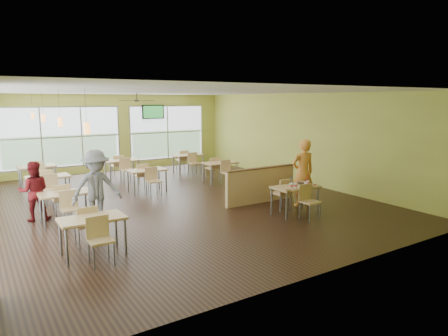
{
  "coord_description": "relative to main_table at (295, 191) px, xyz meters",
  "views": [
    {
      "loc": [
        -5.02,
        -10.56,
        2.97
      ],
      "look_at": [
        1.21,
        -0.78,
        0.98
      ],
      "focal_mm": 32.0,
      "sensor_mm": 36.0,
      "label": 1
    }
  ],
  "objects": [
    {
      "name": "cup_red_near",
      "position": [
        0.17,
        -0.2,
        0.19
      ],
      "size": [
        0.09,
        0.09,
        0.34
      ],
      "color": "white",
      "rests_on": "main_table"
    },
    {
      "name": "wrapper_mid",
      "position": [
        0.12,
        0.21,
        0.14
      ],
      "size": [
        0.24,
        0.22,
        0.05
      ],
      "primitive_type": "ellipsoid",
      "rotation": [
        0.0,
        0.0,
        0.25
      ],
      "color": "#A57650",
      "rests_on": "main_table"
    },
    {
      "name": "dining_tables",
      "position": [
        -3.05,
        4.71,
        -0.0
      ],
      "size": [
        6.92,
        8.72,
        0.87
      ],
      "color": "tan",
      "rests_on": "floor"
    },
    {
      "name": "wrapper_right",
      "position": [
        0.31,
        -0.26,
        0.14
      ],
      "size": [
        0.18,
        0.17,
        0.04
      ],
      "primitive_type": "ellipsoid",
      "rotation": [
        0.0,
        0.0,
        -0.25
      ],
      "color": "#A57650",
      "rests_on": "main_table"
    },
    {
      "name": "food_basket",
      "position": [
        0.37,
        0.14,
        0.15
      ],
      "size": [
        0.26,
        0.26,
        0.06
      ],
      "color": "black",
      "rests_on": "main_table"
    },
    {
      "name": "patron_grey",
      "position": [
        -4.61,
        1.84,
        0.28
      ],
      "size": [
        1.2,
        0.73,
        1.82
      ],
      "primitive_type": "imported",
      "rotation": [
        0.0,
        0.0,
        0.04
      ],
      "color": "slate",
      "rests_on": "floor"
    },
    {
      "name": "ketchup_cup",
      "position": [
        0.53,
        -0.18,
        0.13
      ],
      "size": [
        0.06,
        0.06,
        0.02
      ],
      "primitive_type": "cylinder",
      "color": "#AC2717",
      "rests_on": "main_table"
    },
    {
      "name": "pendant_lights",
      "position": [
        -5.2,
        3.68,
        1.82
      ],
      "size": [
        0.11,
        7.31,
        0.86
      ],
      "color": "#2D2119",
      "rests_on": "ceiling"
    },
    {
      "name": "cup_red_far",
      "position": [
        0.38,
        -0.07,
        0.18
      ],
      "size": [
        0.09,
        0.09,
        0.31
      ],
      "color": "white",
      "rests_on": "main_table"
    },
    {
      "name": "ceiling_fan",
      "position": [
        -2.0,
        6.0,
        2.32
      ],
      "size": [
        1.25,
        1.25,
        0.29
      ],
      "color": "#2D2119",
      "rests_on": "ceiling"
    },
    {
      "name": "cup_blue",
      "position": [
        -0.26,
        -0.12,
        0.19
      ],
      "size": [
        0.09,
        0.09,
        0.34
      ],
      "color": "white",
      "rests_on": "main_table"
    },
    {
      "name": "cup_yellow",
      "position": [
        -0.15,
        -0.17,
        0.19
      ],
      "size": [
        0.1,
        0.1,
        0.35
      ],
      "color": "white",
      "rests_on": "main_table"
    },
    {
      "name": "man_plaid",
      "position": [
        0.75,
        0.52,
        0.32
      ],
      "size": [
        0.77,
        0.58,
        1.9
      ],
      "primitive_type": "imported",
      "rotation": [
        0.0,
        0.0,
        2.94
      ],
      "color": "orange",
      "rests_on": "floor"
    },
    {
      "name": "window_bays",
      "position": [
        -4.65,
        6.08,
        0.85
      ],
      "size": [
        9.24,
        10.24,
        2.38
      ],
      "color": "white",
      "rests_on": "room"
    },
    {
      "name": "half_wall_divider",
      "position": [
        0.0,
        1.45,
        -0.11
      ],
      "size": [
        2.4,
        0.14,
        1.04
      ],
      "color": "tan",
      "rests_on": "floor"
    },
    {
      "name": "wrapper_left",
      "position": [
        -0.52,
        -0.3,
        0.14
      ],
      "size": [
        0.17,
        0.15,
        0.04
      ],
      "primitive_type": "ellipsoid",
      "rotation": [
        0.0,
        0.0,
        -0.02
      ],
      "color": "#A57650",
      "rests_on": "main_table"
    },
    {
      "name": "tv_backwall",
      "position": [
        -0.2,
        8.9,
        1.82
      ],
      "size": [
        1.0,
        0.07,
        0.6
      ],
      "color": "black",
      "rests_on": "wall_back"
    },
    {
      "name": "room",
      "position": [
        -2.0,
        3.0,
        0.97
      ],
      "size": [
        12.0,
        12.04,
        3.2
      ],
      "color": "black",
      "rests_on": "ground"
    },
    {
      "name": "patron_maroon",
      "position": [
        -5.82,
        3.05,
        0.11
      ],
      "size": [
        0.81,
        0.69,
        1.49
      ],
      "primitive_type": "imported",
      "rotation": [
        0.0,
        0.0,
        2.96
      ],
      "color": "#5E1013",
      "rests_on": "floor"
    },
    {
      "name": "main_table",
      "position": [
        0.0,
        0.0,
        0.0
      ],
      "size": [
        1.22,
        1.52,
        0.87
      ],
      "color": "tan",
      "rests_on": "floor"
    }
  ]
}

